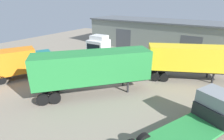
# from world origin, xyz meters

# --- Properties ---
(ground_plane) EXTENTS (60.00, 60.00, 0.00)m
(ground_plane) POSITION_xyz_m (0.00, 0.00, 0.00)
(ground_plane) COLOR gray
(warehouse_building) EXTENTS (27.71, 8.27, 5.26)m
(warehouse_building) POSITION_xyz_m (0.00, 17.88, 2.64)
(warehouse_building) COLOR gray
(warehouse_building) RESTS_ON ground_plane
(tractor_unit_white) EXTENTS (2.73, 6.58, 4.17)m
(tractor_unit_white) POSITION_xyz_m (-4.11, 4.55, 1.96)
(tractor_unit_white) COLOR silver
(tractor_unit_white) RESTS_ON ground_plane
(container_trailer_green) EXTENTS (9.11, 9.89, 4.18)m
(container_trailer_green) POSITION_xyz_m (0.50, -2.81, 2.64)
(container_trailer_green) COLOR #28843D
(container_trailer_green) RESTS_ON ground_plane
(container_trailer_blue) EXTENTS (9.44, 6.35, 3.92)m
(container_trailer_blue) POSITION_xyz_m (7.52, 5.86, 2.51)
(container_trailer_blue) COLOR yellow
(container_trailer_blue) RESTS_ON ground_plane
(flatbed_truck_grey) EXTENTS (5.73, 8.65, 2.75)m
(flatbed_truck_grey) POSITION_xyz_m (10.41, -3.05, 1.31)
(flatbed_truck_grey) COLOR gray
(flatbed_truck_grey) RESTS_ON ground_plane
(box_truck_teal) EXTENTS (5.29, 7.71, 3.40)m
(box_truck_teal) POSITION_xyz_m (-9.23, -4.73, 1.91)
(box_truck_teal) COLOR #197075
(box_truck_teal) RESTS_ON ground_plane
(gravel_pile) EXTENTS (3.35, 3.35, 1.02)m
(gravel_pile) POSITION_xyz_m (-10.92, 4.36, 0.51)
(gravel_pile) COLOR #665B4C
(gravel_pile) RESTS_ON ground_plane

